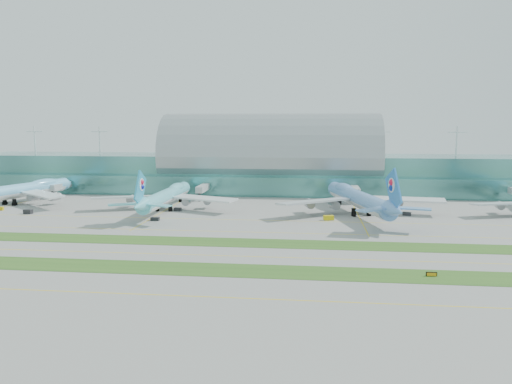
# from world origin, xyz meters

# --- Properties ---
(ground) EXTENTS (700.00, 700.00, 0.00)m
(ground) POSITION_xyz_m (0.00, 0.00, 0.00)
(ground) COLOR gray
(ground) RESTS_ON ground
(terminal) EXTENTS (340.00, 69.10, 36.00)m
(terminal) POSITION_xyz_m (0.01, 128.79, 14.23)
(terminal) COLOR #3D7A75
(terminal) RESTS_ON ground
(grass_strip_near) EXTENTS (420.00, 12.00, 0.08)m
(grass_strip_near) POSITION_xyz_m (0.00, -28.00, 0.04)
(grass_strip_near) COLOR #2D591E
(grass_strip_near) RESTS_ON ground
(grass_strip_far) EXTENTS (420.00, 12.00, 0.08)m
(grass_strip_far) POSITION_xyz_m (0.00, 2.00, 0.04)
(grass_strip_far) COLOR #2D591E
(grass_strip_far) RESTS_ON ground
(taxiline_a) EXTENTS (420.00, 0.35, 0.01)m
(taxiline_a) POSITION_xyz_m (0.00, -48.00, 0.01)
(taxiline_a) COLOR yellow
(taxiline_a) RESTS_ON ground
(taxiline_b) EXTENTS (420.00, 0.35, 0.01)m
(taxiline_b) POSITION_xyz_m (0.00, -14.00, 0.01)
(taxiline_b) COLOR yellow
(taxiline_b) RESTS_ON ground
(taxiline_c) EXTENTS (420.00, 0.35, 0.01)m
(taxiline_c) POSITION_xyz_m (0.00, 18.00, 0.01)
(taxiline_c) COLOR yellow
(taxiline_c) RESTS_ON ground
(taxiline_d) EXTENTS (420.00, 0.35, 0.01)m
(taxiline_d) POSITION_xyz_m (0.00, 40.00, 0.01)
(taxiline_d) COLOR yellow
(taxiline_d) RESTS_ON ground
(airliner_a) EXTENTS (64.69, 74.84, 20.98)m
(airliner_a) POSITION_xyz_m (-114.24, 68.03, 6.47)
(airliner_a) COLOR #6DC3F0
(airliner_a) RESTS_ON ground
(airliner_b) EXTENTS (64.90, 73.52, 20.27)m
(airliner_b) POSITION_xyz_m (-39.90, 60.08, 6.25)
(airliner_b) COLOR #64CFDD
(airliner_b) RESTS_ON ground
(airliner_c) EXTENTS (69.05, 79.72, 22.24)m
(airliner_c) POSITION_xyz_m (42.05, 58.27, 6.86)
(airliner_c) COLOR #6196D6
(airliner_c) RESTS_ON ground
(gse_b) EXTENTS (3.58, 2.37, 1.79)m
(gse_b) POSITION_xyz_m (-94.13, 43.27, 0.90)
(gse_b) COLOR black
(gse_b) RESTS_ON ground
(gse_c) EXTENTS (3.33, 1.87, 1.32)m
(gse_c) POSITION_xyz_m (-36.98, 34.68, 0.66)
(gse_c) COLOR black
(gse_c) RESTS_ON ground
(gse_d) EXTENTS (3.18, 2.11, 1.46)m
(gse_d) POSITION_xyz_m (-34.05, 56.87, 0.73)
(gse_d) COLOR black
(gse_d) RESTS_ON ground
(gse_e) EXTENTS (4.20, 2.84, 1.82)m
(gse_e) POSITION_xyz_m (29.70, 43.09, 0.91)
(gse_e) COLOR #D2BB0C
(gse_e) RESTS_ON ground
(gse_f) EXTENTS (3.61, 2.67, 1.41)m
(gse_f) POSITION_xyz_m (61.74, 56.77, 0.70)
(gse_f) COLOR black
(gse_f) RESTS_ON ground
(taxiway_sign_east) EXTENTS (2.67, 0.37, 1.13)m
(taxiway_sign_east) POSITION_xyz_m (52.26, -27.69, 0.56)
(taxiway_sign_east) COLOR black
(taxiway_sign_east) RESTS_ON ground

